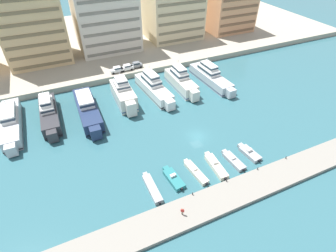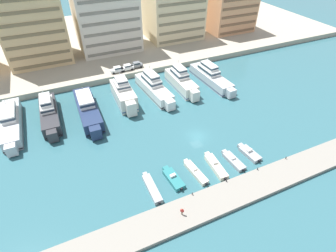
% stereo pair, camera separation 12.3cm
% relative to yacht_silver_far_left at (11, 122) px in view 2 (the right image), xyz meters
% --- Properties ---
extents(ground_plane, '(400.00, 400.00, 0.00)m').
position_rel_yacht_silver_far_left_xyz_m(ground_plane, '(39.15, -20.97, -1.83)').
color(ground_plane, '#336670').
extents(quay_promenade, '(180.00, 70.00, 1.79)m').
position_rel_yacht_silver_far_left_xyz_m(quay_promenade, '(39.15, 47.19, -0.94)').
color(quay_promenade, '#ADA38E').
rests_on(quay_promenade, ground).
extents(pier_dock, '(120.00, 5.86, 0.76)m').
position_rel_yacht_silver_far_left_xyz_m(pier_dock, '(39.15, -38.16, -1.45)').
color(pier_dock, gray).
rests_on(pier_dock, ground).
extents(yacht_silver_far_left, '(4.13, 21.33, 6.41)m').
position_rel_yacht_silver_far_left_xyz_m(yacht_silver_far_left, '(0.00, 0.00, 0.00)').
color(yacht_silver_far_left, silver).
rests_on(yacht_silver_far_left, ground).
extents(yacht_charcoal_left, '(4.22, 18.88, 7.57)m').
position_rel_yacht_silver_far_left_xyz_m(yacht_charcoal_left, '(8.60, -0.12, 0.23)').
color(yacht_charcoal_left, '#333338').
rests_on(yacht_charcoal_left, ground).
extents(yacht_navy_mid_left, '(4.74, 20.71, 6.86)m').
position_rel_yacht_silver_far_left_xyz_m(yacht_navy_mid_left, '(17.67, -2.36, 0.21)').
color(yacht_navy_mid_left, navy).
rests_on(yacht_navy_mid_left, ground).
extents(yacht_ivory_center_left, '(4.75, 15.19, 8.69)m').
position_rel_yacht_silver_far_left_xyz_m(yacht_ivory_center_left, '(27.82, -0.19, 0.81)').
color(yacht_ivory_center_left, silver).
rests_on(yacht_ivory_center_left, ground).
extents(yacht_white_center, '(5.92, 19.57, 7.92)m').
position_rel_yacht_silver_far_left_xyz_m(yacht_white_center, '(36.82, 0.50, 0.37)').
color(yacht_white_center, white).
rests_on(yacht_white_center, ground).
extents(yacht_ivory_center_right, '(4.51, 16.94, 8.18)m').
position_rel_yacht_silver_far_left_xyz_m(yacht_ivory_center_right, '(45.41, 0.26, 0.51)').
color(yacht_ivory_center_right, silver).
rests_on(yacht_ivory_center_right, ground).
extents(yacht_silver_mid_right, '(5.43, 20.64, 7.44)m').
position_rel_yacht_silver_far_left_xyz_m(yacht_silver_mid_right, '(55.19, -0.36, 0.19)').
color(yacht_silver_mid_right, silver).
rests_on(yacht_silver_mid_right, ground).
extents(motorboat_grey_far_left, '(1.63, 7.80, 0.96)m').
position_rel_yacht_silver_far_left_xyz_m(motorboat_grey_far_left, '(23.88, -30.89, -1.35)').
color(motorboat_grey_far_left, '#9EA3A8').
rests_on(motorboat_grey_far_left, ground).
extents(motorboat_teal_left, '(2.61, 6.56, 1.39)m').
position_rel_yacht_silver_far_left_xyz_m(motorboat_teal_left, '(28.53, -30.42, -1.36)').
color(motorboat_teal_left, teal).
rests_on(motorboat_teal_left, ground).
extents(motorboat_cream_mid_left, '(2.29, 7.46, 1.23)m').
position_rel_yacht_silver_far_left_xyz_m(motorboat_cream_mid_left, '(33.28, -30.76, -1.39)').
color(motorboat_cream_mid_left, beige).
rests_on(motorboat_cream_mid_left, ground).
extents(motorboat_cream_center_left, '(2.08, 7.83, 1.50)m').
position_rel_yacht_silver_far_left_xyz_m(motorboat_cream_center_left, '(37.75, -31.09, -1.30)').
color(motorboat_cream_center_left, beige).
rests_on(motorboat_cream_center_left, ground).
extents(motorboat_grey_center, '(2.33, 6.68, 1.15)m').
position_rel_yacht_silver_far_left_xyz_m(motorboat_grey_center, '(42.01, -31.21, -1.42)').
color(motorboat_grey_center, '#9EA3A8').
rests_on(motorboat_grey_center, ground).
extents(motorboat_grey_center_right, '(2.69, 6.20, 1.42)m').
position_rel_yacht_silver_far_left_xyz_m(motorboat_grey_center_right, '(46.43, -30.77, -1.38)').
color(motorboat_grey_center_right, '#9EA3A8').
rests_on(motorboat_grey_center_right, ground).
extents(car_white_far_left, '(4.15, 2.03, 1.80)m').
position_rel_yacht_silver_far_left_xyz_m(car_white_far_left, '(30.08, 14.49, 0.94)').
color(car_white_far_left, white).
rests_on(car_white_far_left, quay_promenade).
extents(car_white_left, '(4.15, 2.02, 1.80)m').
position_rel_yacht_silver_far_left_xyz_m(car_white_left, '(33.38, 14.67, 0.94)').
color(car_white_left, white).
rests_on(car_white_left, quay_promenade).
extents(car_grey_mid_left, '(4.11, 1.93, 1.80)m').
position_rel_yacht_silver_far_left_xyz_m(car_grey_mid_left, '(36.62, 15.22, 0.94)').
color(car_grey_mid_left, slate).
rests_on(car_grey_mid_left, quay_promenade).
extents(apartment_block_left, '(19.33, 16.37, 27.89)m').
position_rel_yacht_silver_far_left_xyz_m(apartment_block_left, '(9.47, 33.99, 12.95)').
color(apartment_block_left, '#E0BC84').
rests_on(apartment_block_left, quay_promenade).
extents(apartment_block_mid_left, '(21.12, 17.73, 25.58)m').
position_rel_yacht_silver_far_left_xyz_m(apartment_block_mid_left, '(32.95, 35.12, 11.79)').
color(apartment_block_mid_left, silver).
rests_on(apartment_block_mid_left, quay_promenade).
extents(apartment_block_center_left, '(20.69, 16.53, 21.70)m').
position_rel_yacht_silver_far_left_xyz_m(apartment_block_center_left, '(59.13, 35.43, 9.86)').
color(apartment_block_center_left, beige).
rests_on(apartment_block_center_left, quay_promenade).
extents(apartment_block_center, '(18.61, 14.75, 20.71)m').
position_rel_yacht_silver_far_left_xyz_m(apartment_block_center, '(83.96, 33.66, 9.37)').
color(apartment_block_center, tan).
rests_on(apartment_block_center, quay_promenade).
extents(pedestrian_near_edge, '(0.51, 0.45, 1.62)m').
position_rel_yacht_silver_far_left_xyz_m(pedestrian_near_edge, '(26.48, -38.30, -0.11)').
color(pedestrian_near_edge, '#7A6B56').
rests_on(pedestrian_near_edge, pier_dock).
extents(bollard_west, '(0.20, 0.20, 0.61)m').
position_rel_yacht_silver_far_left_xyz_m(bollard_west, '(29.97, -35.48, -0.74)').
color(bollard_west, '#2D2D33').
rests_on(bollard_west, pier_dock).
extents(bollard_west_mid, '(0.20, 0.20, 0.61)m').
position_rel_yacht_silver_far_left_xyz_m(bollard_west_mid, '(37.32, -35.48, -0.74)').
color(bollard_west_mid, '#2D2D33').
rests_on(bollard_west_mid, pier_dock).
extents(bollard_east_mid, '(0.20, 0.20, 0.61)m').
position_rel_yacht_silver_far_left_xyz_m(bollard_east_mid, '(44.67, -35.48, -0.74)').
color(bollard_east_mid, '#2D2D33').
rests_on(bollard_east_mid, pier_dock).
extents(bollard_east, '(0.20, 0.20, 0.61)m').
position_rel_yacht_silver_far_left_xyz_m(bollard_east, '(52.02, -35.48, -0.74)').
color(bollard_east, '#2D2D33').
rests_on(bollard_east, pier_dock).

